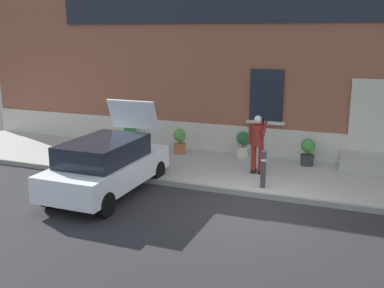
{
  "coord_description": "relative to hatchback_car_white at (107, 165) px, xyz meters",
  "views": [
    {
      "loc": [
        2.45,
        -10.04,
        4.17
      ],
      "look_at": [
        -2.16,
        1.6,
        1.1
      ],
      "focal_mm": 42.24,
      "sensor_mm": 36.0,
      "label": 1
    }
  ],
  "objects": [
    {
      "name": "planter_terracotta",
      "position": [
        0.36,
        4.04,
        -0.19
      ],
      "size": [
        0.44,
        0.44,
        0.86
      ],
      "color": "#B25B38",
      "rests_on": "sidewalk"
    },
    {
      "name": "building_facade",
      "position": [
        3.87,
        5.52,
        2.93
      ],
      "size": [
        24.0,
        1.52,
        7.5
      ],
      "color": "brown",
      "rests_on": "ground"
    },
    {
      "name": "hatchback_car_white",
      "position": [
        0.0,
        0.0,
        0.0
      ],
      "size": [
        1.79,
        4.07,
        2.34
      ],
      "color": "white",
      "rests_on": "ground"
    },
    {
      "name": "bollard_near_person",
      "position": [
        3.84,
        1.58,
        -0.09
      ],
      "size": [
        0.15,
        0.15,
        1.04
      ],
      "color": "#333338",
      "rests_on": "sidewalk"
    },
    {
      "name": "entrance_stoop",
      "position": [
        6.35,
        4.46,
        -0.46
      ],
      "size": [
        1.45,
        0.96,
        0.48
      ],
      "color": "#9E998E",
      "rests_on": "sidewalk"
    },
    {
      "name": "planter_charcoal",
      "position": [
        4.66,
        4.17,
        -0.19
      ],
      "size": [
        0.44,
        0.44,
        0.86
      ],
      "color": "#2D2D30",
      "rests_on": "sidewalk"
    },
    {
      "name": "ground_plane",
      "position": [
        3.86,
        0.23,
        -0.8
      ],
      "size": [
        80.0,
        80.0,
        0.0
      ],
      "primitive_type": "plane",
      "color": "#232326"
    },
    {
      "name": "person_on_phone",
      "position": [
        3.39,
        2.72,
        0.35
      ],
      "size": [
        0.51,
        0.48,
        1.75
      ],
      "rotation": [
        0.0,
        0.0,
        0.0
      ],
      "color": "maroon",
      "rests_on": "sidewalk"
    },
    {
      "name": "planter_olive",
      "position": [
        -1.79,
        4.44,
        -0.19
      ],
      "size": [
        0.44,
        0.44,
        0.86
      ],
      "color": "#606B38",
      "rests_on": "sidewalk"
    },
    {
      "name": "planter_cream",
      "position": [
        2.51,
        4.4,
        -0.19
      ],
      "size": [
        0.44,
        0.44,
        0.86
      ],
      "color": "beige",
      "rests_on": "sidewalk"
    },
    {
      "name": "sidewalk",
      "position": [
        3.86,
        3.03,
        -0.72
      ],
      "size": [
        24.0,
        3.6,
        0.15
      ],
      "primitive_type": "cube",
      "color": "#99968E",
      "rests_on": "ground"
    },
    {
      "name": "curb_edge",
      "position": [
        3.86,
        1.17,
        -0.72
      ],
      "size": [
        24.0,
        0.12,
        0.15
      ],
      "primitive_type": "cube",
      "color": "gray",
      "rests_on": "ground"
    }
  ]
}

